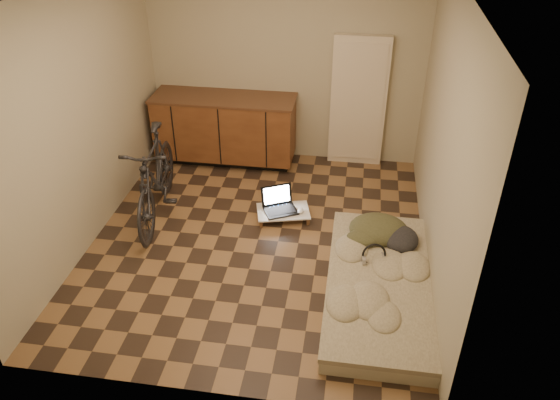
# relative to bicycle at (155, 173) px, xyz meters

# --- Properties ---
(room_shell) EXTENTS (3.50, 4.00, 2.60)m
(room_shell) POSITION_rel_bicycle_xyz_m (1.20, -0.29, 0.74)
(room_shell) COLOR brown
(room_shell) RESTS_ON ground
(cabinets) EXTENTS (1.84, 0.62, 0.91)m
(cabinets) POSITION_rel_bicycle_xyz_m (0.45, 1.41, -0.09)
(cabinets) COLOR black
(cabinets) RESTS_ON ground
(appliance_panel) EXTENTS (0.70, 0.10, 1.70)m
(appliance_panel) POSITION_rel_bicycle_xyz_m (2.15, 1.65, 0.29)
(appliance_panel) COLOR beige
(appliance_panel) RESTS_ON ground
(bicycle) EXTENTS (0.73, 1.78, 1.12)m
(bicycle) POSITION_rel_bicycle_xyz_m (0.00, 0.00, 0.00)
(bicycle) COLOR black
(bicycle) RESTS_ON ground
(futon) EXTENTS (1.01, 2.10, 0.18)m
(futon) POSITION_rel_bicycle_xyz_m (2.50, -0.95, -0.47)
(futon) COLOR #C0B899
(futon) RESTS_ON ground
(clothing_pile) EXTENTS (0.64, 0.53, 0.26)m
(clothing_pile) POSITION_rel_bicycle_xyz_m (2.52, -0.27, -0.25)
(clothing_pile) COLOR #3B3C23
(clothing_pile) RESTS_ON futon
(headphones) EXTENTS (0.31, 0.29, 0.17)m
(headphones) POSITION_rel_bicycle_xyz_m (2.42, -0.70, -0.29)
(headphones) COLOR black
(headphones) RESTS_ON futon
(lap_desk) EXTENTS (0.66, 0.51, 0.10)m
(lap_desk) POSITION_rel_bicycle_xyz_m (1.41, 0.16, -0.48)
(lap_desk) COLOR brown
(lap_desk) RESTS_ON ground
(laptop) EXTENTS (0.46, 0.45, 0.25)m
(laptop) POSITION_rel_bicycle_xyz_m (1.36, 0.19, -0.41)
(laptop) COLOR black
(laptop) RESTS_ON lap_desk
(mouse) EXTENTS (0.07, 0.11, 0.04)m
(mouse) POSITION_rel_bicycle_xyz_m (1.61, 0.16, -0.44)
(mouse) COLOR white
(mouse) RESTS_ON lap_desk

